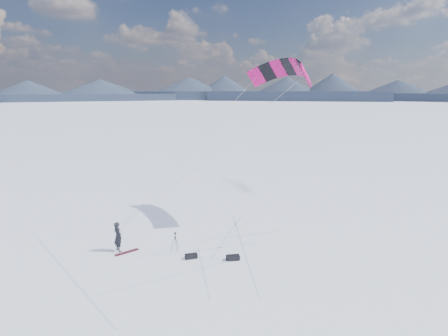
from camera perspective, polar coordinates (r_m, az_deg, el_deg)
name	(u,v)px	position (r m, az deg, el deg)	size (l,w,h in m)	color
ground	(158,266)	(23.15, -10.10, -14.43)	(1800.00, 1800.00, 0.00)	white
horizon_hills	(154,187)	(21.45, -10.57, -2.82)	(704.47, 706.88, 10.81)	#1A1F34
snow_tracks	(163,265)	(23.20, -9.28, -14.32)	(17.62, 10.25, 0.01)	#A7B6D2
snowkiter	(119,251)	(25.58, -15.73, -12.05)	(0.71, 0.47, 1.96)	black
snowboard	(127,252)	(25.20, -14.60, -12.31)	(1.57, 0.29, 0.04)	maroon
tripod	(175,239)	(24.48, -7.45, -10.71)	(0.59, 0.53, 1.27)	black
gear_bag_a	(191,256)	(23.70, -5.02, -13.22)	(0.77, 0.41, 0.33)	black
gear_bag_b	(233,257)	(23.42, 1.37, -13.47)	(0.86, 0.53, 0.37)	black
power_kite	(283,72)	(29.51, 9.04, 14.29)	(14.23, 6.68, 11.10)	#B00A59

